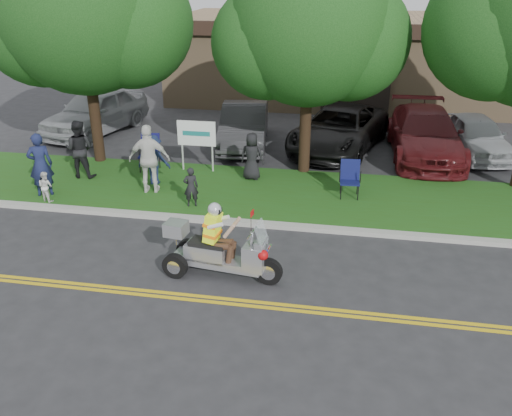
% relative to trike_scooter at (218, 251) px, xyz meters
% --- Properties ---
extents(ground, '(120.00, 120.00, 0.00)m').
position_rel_trike_scooter_xyz_m(ground, '(0.71, -0.46, -0.60)').
color(ground, '#28282B').
rests_on(ground, ground).
extents(centerline_near, '(60.00, 0.10, 0.01)m').
position_rel_trike_scooter_xyz_m(centerline_near, '(0.71, -1.04, -0.60)').
color(centerline_near, gold).
rests_on(centerline_near, ground).
extents(centerline_far, '(60.00, 0.10, 0.01)m').
position_rel_trike_scooter_xyz_m(centerline_far, '(0.71, -0.88, -0.60)').
color(centerline_far, gold).
rests_on(centerline_far, ground).
extents(curb, '(60.00, 0.25, 0.12)m').
position_rel_trike_scooter_xyz_m(curb, '(0.71, 2.59, -0.54)').
color(curb, '#A8A89E').
rests_on(curb, ground).
extents(grass_verge, '(60.00, 4.00, 0.10)m').
position_rel_trike_scooter_xyz_m(grass_verge, '(0.71, 4.74, -0.55)').
color(grass_verge, '#275115').
rests_on(grass_verge, ground).
extents(commercial_building, '(18.00, 8.20, 4.00)m').
position_rel_trike_scooter_xyz_m(commercial_building, '(2.71, 18.52, 1.41)').
color(commercial_building, '#9E7F5B').
rests_on(commercial_building, ground).
extents(tree_left, '(6.62, 5.40, 7.78)m').
position_rel_trike_scooter_xyz_m(tree_left, '(-5.73, 6.57, 4.25)').
color(tree_left, '#332114').
rests_on(tree_left, ground).
extents(tree_mid, '(5.88, 4.80, 7.05)m').
position_rel_trike_scooter_xyz_m(tree_mid, '(1.26, 6.77, 3.83)').
color(tree_mid, '#332114').
rests_on(tree_mid, ground).
extents(business_sign, '(1.25, 0.06, 1.75)m').
position_rel_trike_scooter_xyz_m(business_sign, '(-2.19, 6.14, 0.65)').
color(business_sign, silver).
rests_on(business_sign, ground).
extents(trike_scooter, '(2.64, 0.97, 1.73)m').
position_rel_trike_scooter_xyz_m(trike_scooter, '(0.00, 0.00, 0.00)').
color(trike_scooter, black).
rests_on(trike_scooter, ground).
extents(lawn_chair_a, '(0.68, 0.70, 1.16)m').
position_rel_trike_scooter_xyz_m(lawn_chair_a, '(-3.75, 6.01, 0.16)').
color(lawn_chair_a, black).
rests_on(lawn_chair_a, grass_verge).
extents(lawn_chair_b, '(0.59, 0.61, 1.05)m').
position_rel_trike_scooter_xyz_m(lawn_chair_b, '(2.71, 4.87, 0.09)').
color(lawn_chair_b, black).
rests_on(lawn_chair_b, grass_verge).
extents(spectator_adult_left, '(0.81, 0.71, 1.85)m').
position_rel_trike_scooter_xyz_m(spectator_adult_left, '(-6.02, 3.35, 0.43)').
color(spectator_adult_left, '#181F44').
rests_on(spectator_adult_left, grass_verge).
extents(spectator_adult_mid, '(0.92, 0.73, 1.82)m').
position_rel_trike_scooter_xyz_m(spectator_adult_mid, '(-5.63, 4.93, 0.41)').
color(spectator_adult_mid, black).
rests_on(spectator_adult_mid, grass_verge).
extents(spectator_adult_right, '(1.25, 0.68, 2.02)m').
position_rel_trike_scooter_xyz_m(spectator_adult_right, '(-3.04, 4.13, 0.51)').
color(spectator_adult_right, silver).
rests_on(spectator_adult_right, grass_verge).
extents(spectator_chair_a, '(1.02, 0.63, 1.52)m').
position_rel_trike_scooter_xyz_m(spectator_chair_a, '(-3.17, 4.79, 0.26)').
color(spectator_chair_a, '#182343').
rests_on(spectator_chair_a, grass_verge).
extents(spectator_chair_b, '(0.76, 0.53, 1.48)m').
position_rel_trike_scooter_xyz_m(spectator_chair_b, '(-0.32, 5.69, 0.24)').
color(spectator_chair_b, black).
rests_on(spectator_chair_b, grass_verge).
extents(child_left, '(0.48, 0.40, 1.13)m').
position_rel_trike_scooter_xyz_m(child_left, '(-1.58, 3.32, 0.07)').
color(child_left, black).
rests_on(child_left, grass_verge).
extents(child_right, '(0.50, 0.44, 0.87)m').
position_rel_trike_scooter_xyz_m(child_right, '(-5.71, 2.94, -0.06)').
color(child_right, silver).
rests_on(child_right, grass_verge).
extents(parked_car_far_left, '(3.14, 5.47, 1.75)m').
position_rel_trike_scooter_xyz_m(parked_car_far_left, '(-7.53, 10.03, 0.27)').
color(parked_car_far_left, '#9D9FA4').
rests_on(parked_car_far_left, ground).
extents(parked_car_left, '(2.24, 4.88, 1.55)m').
position_rel_trike_scooter_xyz_m(parked_car_left, '(-1.29, 9.33, 0.17)').
color(parked_car_left, '#323234').
rests_on(parked_car_left, ground).
extents(parked_car_mid, '(3.95, 6.06, 1.55)m').
position_rel_trike_scooter_xyz_m(parked_car_mid, '(2.21, 9.51, 0.17)').
color(parked_car_mid, black).
rests_on(parked_car_mid, ground).
extents(parked_car_right, '(2.49, 5.75, 1.65)m').
position_rel_trike_scooter_xyz_m(parked_car_right, '(5.21, 9.20, 0.22)').
color(parked_car_right, '#521316').
rests_on(parked_car_right, ground).
extents(parked_car_far_right, '(2.33, 4.42, 1.43)m').
position_rel_trike_scooter_xyz_m(parked_car_far_right, '(7.02, 9.73, 0.11)').
color(parked_car_far_right, '#AEB1B5').
rests_on(parked_car_far_right, ground).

